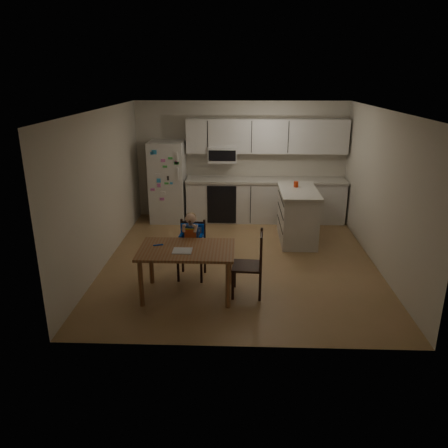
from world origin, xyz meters
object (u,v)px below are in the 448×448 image
Objects in this scene: red_cup at (296,184)px; dining_table at (187,255)px; kitchen_island at (297,215)px; refrigerator at (168,182)px; chair_side at (254,260)px; chair_booster at (192,238)px.

red_cup reaches higher than dining_table.
red_cup reaches higher than kitchen_island.
refrigerator is 15.57× the size of red_cup.
chair_booster is at bearing -117.70° from chair_side.
chair_booster is at bearing -73.88° from refrigerator.
chair_side is at bearing -109.17° from red_cup.
kitchen_island reaches higher than chair_side.
red_cup is (-0.03, 0.22, 0.54)m from kitchen_island.
kitchen_island is at bearing 161.91° from chair_side.
red_cup is 0.08× the size of dining_table.
refrigerator is at bearing -149.03° from chair_side.
red_cup is at bearing 164.29° from chair_side.
chair_booster is (0.80, -2.78, -0.22)m from refrigerator.
red_cup is at bearing 98.01° from kitchen_island.
dining_table is (-1.83, -2.28, 0.12)m from kitchen_island.
refrigerator reaches higher than chair_side.
refrigerator is at bearing 156.95° from kitchen_island.
refrigerator is 3.79m from chair_side.
refrigerator is at bearing 110.18° from chair_booster.
kitchen_island is at bearing 46.43° from chair_booster.
kitchen_island is 2.92m from dining_table.
red_cup is 3.10m from dining_table.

